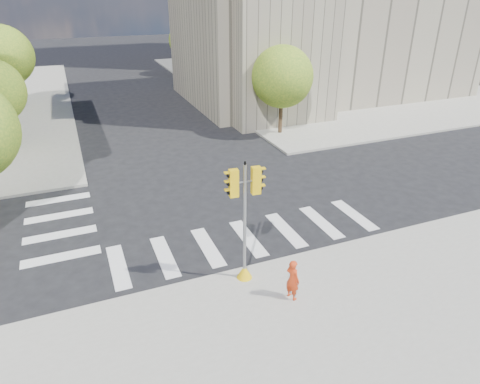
# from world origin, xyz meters

# --- Properties ---
(ground) EXTENTS (160.00, 160.00, 0.00)m
(ground) POSITION_xyz_m (0.00, 0.00, 0.00)
(ground) COLOR black
(ground) RESTS_ON ground
(sidewalk_far_right) EXTENTS (28.00, 40.00, 0.15)m
(sidewalk_far_right) POSITION_xyz_m (20.00, 26.00, 0.07)
(sidewalk_far_right) COLOR gray
(sidewalk_far_right) RESTS_ON ground
(civic_building) EXTENTS (26.00, 16.00, 19.39)m
(civic_building) POSITION_xyz_m (15.59, 19.12, 7.26)
(civic_building) COLOR gray
(civic_building) RESTS_ON ground
(tree_lw_far) EXTENTS (4.80, 4.80, 6.95)m
(tree_lw_far) POSITION_xyz_m (-10.50, 24.00, 4.54)
(tree_lw_far) COLOR #382616
(tree_lw_far) RESTS_ON ground
(tree_re_near) EXTENTS (4.20, 4.20, 6.16)m
(tree_re_near) POSITION_xyz_m (7.50, 10.00, 4.05)
(tree_re_near) COLOR #382616
(tree_re_near) RESTS_ON ground
(tree_re_mid) EXTENTS (4.60, 4.60, 6.66)m
(tree_re_mid) POSITION_xyz_m (7.50, 22.00, 4.35)
(tree_re_mid) COLOR #382616
(tree_re_mid) RESTS_ON ground
(tree_re_far) EXTENTS (4.00, 4.00, 5.88)m
(tree_re_far) POSITION_xyz_m (7.50, 34.00, 3.87)
(tree_re_far) COLOR #382616
(tree_re_far) RESTS_ON ground
(lamp_near) EXTENTS (0.35, 0.18, 8.11)m
(lamp_near) POSITION_xyz_m (8.00, 14.00, 4.58)
(lamp_near) COLOR black
(lamp_near) RESTS_ON sidewalk_far_right
(lamp_far) EXTENTS (0.35, 0.18, 8.11)m
(lamp_far) POSITION_xyz_m (8.00, 28.00, 4.58)
(lamp_far) COLOR black
(lamp_far) RESTS_ON sidewalk_far_right
(traffic_signal) EXTENTS (1.07, 0.56, 4.52)m
(traffic_signal) POSITION_xyz_m (-1.35, -4.60, 2.06)
(traffic_signal) COLOR #E7B50C
(traffic_signal) RESTS_ON sidewalk_near
(photographer) EXTENTS (0.51, 0.63, 1.50)m
(photographer) POSITION_xyz_m (-0.30, -6.22, 0.90)
(photographer) COLOR red
(photographer) RESTS_ON sidewalk_near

